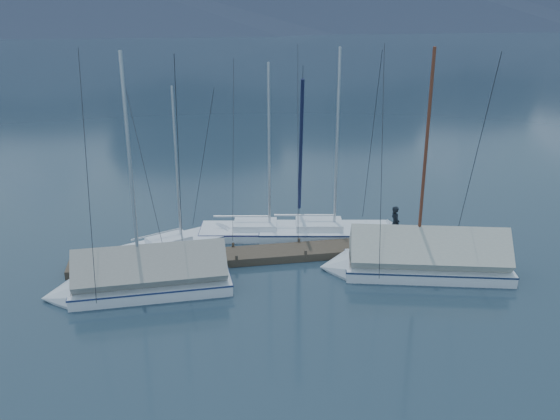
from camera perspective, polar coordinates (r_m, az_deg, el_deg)
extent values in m
plane|color=#162532|center=(24.50, 0.84, -6.40)|extent=(1000.00, 1000.00, 0.00)
cube|color=#382D23|center=(26.22, 0.00, -4.19)|extent=(18.00, 1.50, 0.34)
cube|color=black|center=(26.02, -13.18, -5.46)|extent=(3.00, 1.30, 0.30)
cube|color=black|center=(26.31, 0.00, -4.62)|extent=(3.00, 1.30, 0.30)
cube|color=black|center=(27.91, 12.24, -3.63)|extent=(3.00, 1.30, 0.30)
cylinder|color=#382D23|center=(26.70, -17.48, -4.27)|extent=(0.12, 0.12, 0.35)
cylinder|color=#382D23|center=(25.43, -17.82, -5.52)|extent=(0.12, 0.12, 0.35)
cylinder|color=#382D23|center=(26.45, -11.02, -3.92)|extent=(0.12, 0.12, 0.35)
cylinder|color=#382D23|center=(25.17, -11.03, -5.18)|extent=(0.12, 0.12, 0.35)
cylinder|color=#382D23|center=(26.53, -4.53, -3.53)|extent=(0.12, 0.12, 0.35)
cylinder|color=#382D23|center=(25.26, -4.20, -4.75)|extent=(0.12, 0.12, 0.35)
cylinder|color=#382D23|center=(26.96, 1.83, -3.09)|extent=(0.12, 0.12, 0.35)
cylinder|color=#382D23|center=(25.70, 2.48, -4.27)|extent=(0.12, 0.12, 0.35)
cylinder|color=#382D23|center=(27.70, 7.92, -2.64)|extent=(0.12, 0.12, 0.35)
cylinder|color=#382D23|center=(26.48, 8.84, -3.76)|extent=(0.12, 0.12, 0.35)
cylinder|color=#382D23|center=(28.74, 13.63, -2.19)|extent=(0.12, 0.12, 0.35)
cylinder|color=#382D23|center=(27.56, 14.77, -3.24)|extent=(0.12, 0.12, 0.35)
cube|color=white|center=(27.52, -10.12, -3.47)|extent=(5.44, 3.82, 0.57)
cube|color=white|center=(27.62, -10.09, -3.97)|extent=(4.40, 2.78, 0.26)
cube|color=#18244A|center=(27.43, -10.15, -3.00)|extent=(5.50, 3.86, 0.05)
cone|color=white|center=(28.81, -4.78, -2.15)|extent=(1.58, 1.91, 1.67)
cube|color=white|center=(27.26, -10.66, -2.79)|extent=(2.17, 1.88, 0.26)
cylinder|color=#B2B7BF|center=(26.44, -9.93, 4.21)|extent=(0.10, 0.10, 6.94)
cylinder|color=#B2B7BF|center=(26.89, -11.88, -2.29)|extent=(2.15, 1.08, 0.08)
cylinder|color=#26262B|center=(27.01, -7.45, 4.66)|extent=(1.15, 2.37, 6.95)
cube|color=white|center=(28.51, -1.79, -2.31)|extent=(6.06, 2.93, 0.64)
cube|color=white|center=(28.62, -1.78, -2.85)|extent=(5.05, 1.92, 0.29)
cube|color=navy|center=(28.41, -1.79, -1.80)|extent=(6.12, 2.96, 0.06)
cone|color=white|center=(28.60, 4.92, -2.30)|extent=(1.38, 2.02, 1.86)
cube|color=white|center=(28.35, -2.38, -1.43)|extent=(2.24, 1.69, 0.29)
cylinder|color=#B2B7BF|center=(27.22, -1.06, 5.91)|extent=(0.12, 0.12, 7.75)
cylinder|color=#B2B7BF|center=(28.23, -3.77, -0.61)|extent=(2.59, 0.55, 0.09)
cylinder|color=#26262B|center=(27.23, 2.01, 5.91)|extent=(0.54, 2.88, 7.75)
cube|color=white|center=(28.52, 4.38, -2.33)|extent=(6.55, 3.18, 0.69)
cube|color=white|center=(28.63, 4.36, -2.91)|extent=(5.45, 2.08, 0.31)
cube|color=#1A234E|center=(28.41, 4.39, -1.78)|extent=(6.61, 3.21, 0.06)
cone|color=white|center=(29.01, 11.51, -2.29)|extent=(1.49, 2.18, 2.01)
cube|color=white|center=(28.31, 3.77, -1.39)|extent=(2.42, 1.83, 0.31)
cylinder|color=#B2B7BF|center=(27.20, 5.51, 6.56)|extent=(0.13, 0.13, 8.36)
cylinder|color=#B2B7BF|center=(28.11, 2.30, -0.49)|extent=(2.79, 0.60, 0.09)
cylinder|color=#26262B|center=(27.39, 8.80, 6.51)|extent=(0.59, 3.11, 8.37)
cube|color=silver|center=(25.45, 13.91, -5.66)|extent=(7.07, 3.98, 0.71)
cube|color=silver|center=(25.59, 13.85, -6.31)|extent=(5.83, 2.69, 0.32)
cube|color=#162443|center=(25.33, 13.97, -5.04)|extent=(7.15, 4.02, 0.06)
cone|color=silver|center=(25.08, 5.21, -5.52)|extent=(1.72, 2.51, 2.28)
cylinder|color=#592819|center=(23.82, 13.79, 4.59)|extent=(0.13, 0.13, 8.64)
cylinder|color=#592819|center=(25.27, 16.51, -3.61)|extent=(2.94, 0.85, 0.10)
cylinder|color=#26262B|center=(23.60, 9.77, 4.74)|extent=(0.87, 3.27, 8.64)
cube|color=#A3A49A|center=(25.14, 14.05, -4.03)|extent=(6.76, 3.94, 2.42)
cube|color=silver|center=(23.78, -12.19, -7.37)|extent=(6.11, 2.34, 0.71)
cube|color=silver|center=(23.93, -12.13, -8.06)|extent=(5.17, 1.34, 0.32)
cube|color=navy|center=(23.65, -12.24, -6.72)|extent=(6.17, 2.36, 0.06)
cone|color=silver|center=(24.13, -20.61, -7.85)|extent=(1.25, 2.11, 2.07)
cylinder|color=#B2B7BF|center=(22.12, -14.16, 3.44)|extent=(0.13, 0.13, 8.64)
cylinder|color=#B2B7BF|center=(23.35, -9.71, -4.99)|extent=(2.72, 0.18, 0.10)
cylinder|color=#26262B|center=(22.24, -18.05, 3.15)|extent=(0.12, 3.05, 8.65)
cube|color=gray|center=(23.44, -12.32, -5.65)|extent=(5.81, 2.37, 2.20)
imported|color=black|center=(27.30, 11.02, -1.31)|extent=(0.44, 0.64, 1.67)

